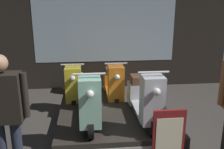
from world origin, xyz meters
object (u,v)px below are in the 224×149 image
object	(u,v)px
scooter_display_right	(144,98)
scooter_backrow_0	(75,85)
scooter_display_left	(90,100)
price_sign_board	(168,139)
scooter_backrow_1	(113,84)
person_left_browsing	(4,108)

from	to	relation	value
scooter_display_right	scooter_backrow_0	world-z (taller)	scooter_display_right
scooter_display_left	price_sign_board	bearing A→B (deg)	-45.02
scooter_display_right	price_sign_board	world-z (taller)	scooter_display_right
scooter_backrow_0	price_sign_board	size ratio (longest dim) A/B	1.87
scooter_backrow_1	price_sign_board	xyz separation A→B (m)	(0.48, -2.48, 0.03)
scooter_backrow_0	scooter_backrow_1	bearing A→B (deg)	0.00
scooter_display_left	scooter_backrow_1	bearing A→B (deg)	69.39
scooter_display_right	price_sign_board	xyz separation A→B (m)	(0.10, -1.02, -0.18)
scooter_display_left	scooter_backrow_0	bearing A→B (deg)	102.24
scooter_display_right	scooter_backrow_0	size ratio (longest dim) A/B	1.00
scooter_display_left	scooter_display_right	world-z (taller)	same
scooter_backrow_0	scooter_backrow_1	size ratio (longest dim) A/B	1.00
scooter_display_right	price_sign_board	distance (m)	1.04
scooter_display_left	scooter_backrow_0	world-z (taller)	scooter_display_left
price_sign_board	person_left_browsing	bearing A→B (deg)	178.83
scooter_display_right	scooter_backrow_0	xyz separation A→B (m)	(-1.23, 1.45, -0.21)
scooter_backrow_0	person_left_browsing	bearing A→B (deg)	-106.45
scooter_backrow_0	scooter_display_left	bearing A→B (deg)	-77.76
scooter_display_right	scooter_backrow_1	xyz separation A→B (m)	(-0.37, 1.45, -0.21)
scooter_backrow_1	person_left_browsing	size ratio (longest dim) A/B	0.98
scooter_backrow_1	person_left_browsing	xyz separation A→B (m)	(-1.58, -2.43, 0.55)
scooter_display_right	person_left_browsing	size ratio (longest dim) A/B	0.98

